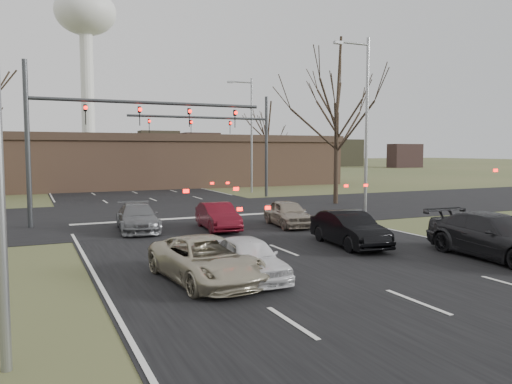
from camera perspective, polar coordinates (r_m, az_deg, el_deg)
ground at (r=16.17m, az=8.17°, el=-8.59°), size 360.00×360.00×0.00m
road_main at (r=73.78m, az=-18.02°, el=1.66°), size 14.00×300.00×0.02m
road_cross at (r=29.70m, az=-7.75°, el=-2.44°), size 200.00×14.00×0.02m
building at (r=52.28m, az=-13.07°, el=3.50°), size 42.40×10.40×5.30m
water_tower at (r=137.69m, az=-18.90°, el=17.86°), size 15.00×15.00×44.50m
mast_arm_near at (r=26.44m, az=-17.57°, el=7.49°), size 12.12×0.24×8.00m
mast_arm_far at (r=39.10m, az=-2.55°, el=6.67°), size 11.12×0.24×8.00m
streetlight_left at (r=9.38m, az=-26.78°, el=15.73°), size 2.34×0.25×10.00m
streetlight_right_near at (r=29.05m, az=12.26°, el=8.35°), size 2.34×0.25×10.00m
streetlight_right_far at (r=44.03m, az=-0.72°, el=7.21°), size 2.34×0.25×10.00m
tree_right_near at (r=35.52m, az=9.27°, el=13.10°), size 6.90×6.90×11.50m
tree_right_far at (r=53.74m, az=1.36°, el=8.23°), size 5.40×5.40×9.00m
car_silver_suv at (r=14.31m, az=-5.74°, el=-7.72°), size 2.55×4.75×1.27m
car_white_sedan at (r=14.56m, az=-0.86°, el=-7.54°), size 1.53×3.65×1.24m
car_black_hatch at (r=19.73m, az=10.60°, el=-4.17°), size 1.84×4.26×1.36m
car_charcoal_sedan at (r=19.08m, az=25.78°, el=-4.61°), size 2.37×5.39×1.54m
car_grey_ahead at (r=23.68m, az=-13.38°, el=-2.86°), size 2.18×4.49×1.26m
car_red_ahead at (r=23.48m, az=-4.39°, el=-2.80°), size 1.69×3.95×1.27m
car_silver_ahead at (r=24.51m, az=3.67°, el=-2.44°), size 1.96×3.94×1.29m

